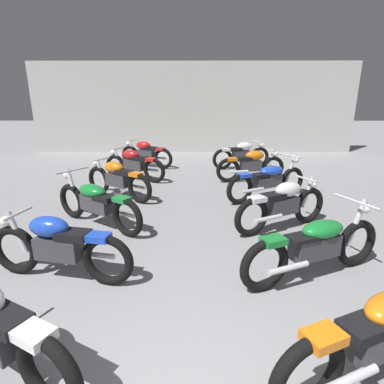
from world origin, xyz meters
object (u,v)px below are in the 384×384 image
motorcycle_left_row_2 (96,202)px  motorcycle_right_row_4 (251,165)px  motorcycle_right_row_3 (268,180)px  motorcycle_right_row_2 (283,204)px  motorcycle_right_row_1 (316,245)px  motorcycle_right_row_5 (242,154)px  motorcycle_left_row_5 (146,153)px  motorcycle_left_row_3 (118,179)px  motorcycle_right_row_0 (384,332)px  motorcycle_left_row_4 (134,164)px  motorcycle_left_row_1 (58,246)px

motorcycle_left_row_2 → motorcycle_right_row_4: 4.57m
motorcycle_right_row_3 → motorcycle_right_row_2: bearing=-94.2°
motorcycle_right_row_1 → motorcycle_right_row_5: bearing=89.9°
motorcycle_left_row_5 → motorcycle_right_row_2: 5.95m
motorcycle_left_row_3 → motorcycle_right_row_4: 3.65m
motorcycle_left_row_3 → motorcycle_right_row_4: size_ratio=0.88×
motorcycle_right_row_0 → motorcycle_left_row_4: bearing=116.5°
motorcycle_right_row_2 → motorcycle_left_row_3: bearing=152.3°
motorcycle_right_row_2 → motorcycle_right_row_1: bearing=-90.2°
motorcycle_right_row_0 → motorcycle_right_row_4: size_ratio=1.04×
motorcycle_right_row_2 → motorcycle_right_row_4: size_ratio=0.93×
motorcycle_left_row_3 → motorcycle_right_row_2: same height
motorcycle_left_row_1 → motorcycle_right_row_5: 7.23m
motorcycle_right_row_1 → motorcycle_right_row_4: (0.03, 4.79, 0.01)m
motorcycle_right_row_0 → motorcycle_right_row_4: bearing=89.5°
motorcycle_left_row_4 → motorcycle_right_row_0: motorcycle_right_row_0 is taller
motorcycle_left_row_3 → motorcycle_right_row_2: bearing=-27.7°
motorcycle_right_row_3 → motorcycle_right_row_1: bearing=-92.3°
motorcycle_left_row_5 → motorcycle_right_row_2: size_ratio=1.01×
motorcycle_left_row_5 → motorcycle_right_row_1: size_ratio=0.90×
motorcycle_right_row_0 → motorcycle_right_row_1: (0.02, 1.51, 0.00)m
motorcycle_left_row_2 → motorcycle_left_row_5: (0.14, 4.96, 0.01)m
motorcycle_right_row_4 → motorcycle_left_row_1: bearing=-124.0°
motorcycle_right_row_1 → motorcycle_right_row_3: 3.21m
motorcycle_left_row_2 → motorcycle_left_row_4: size_ratio=1.02×
motorcycle_left_row_3 → motorcycle_left_row_2: bearing=-89.7°
motorcycle_left_row_5 → motorcycle_right_row_3: motorcycle_right_row_3 is taller
motorcycle_left_row_4 → motorcycle_right_row_0: 7.13m
motorcycle_left_row_3 → motorcycle_right_row_2: (3.28, -1.73, 0.00)m
motorcycle_left_row_1 → motorcycle_right_row_0: motorcycle_right_row_0 is taller
motorcycle_right_row_3 → motorcycle_right_row_5: motorcycle_right_row_3 is taller
motorcycle_left_row_1 → motorcycle_left_row_5: size_ratio=1.07×
motorcycle_right_row_1 → motorcycle_right_row_5: size_ratio=1.06×
motorcycle_left_row_4 → motorcycle_right_row_3: motorcycle_right_row_3 is taller
motorcycle_left_row_5 → motorcycle_right_row_0: motorcycle_right_row_0 is taller
motorcycle_left_row_4 → motorcycle_right_row_0: size_ratio=0.90×
motorcycle_right_row_1 → motorcycle_right_row_5: motorcycle_right_row_1 is taller
motorcycle_left_row_1 → motorcycle_left_row_5: bearing=89.1°
motorcycle_left_row_3 → motorcycle_left_row_1: bearing=-89.3°
motorcycle_left_row_4 → motorcycle_left_row_1: bearing=-90.3°
motorcycle_right_row_2 → motorcycle_right_row_4: 3.26m
motorcycle_left_row_4 → motorcycle_right_row_5: (3.22, 1.52, 0.00)m
motorcycle_left_row_3 → motorcycle_left_row_4: size_ratio=0.94×
motorcycle_right_row_0 → motorcycle_right_row_2: size_ratio=1.13×
motorcycle_right_row_2 → motorcycle_right_row_0: bearing=-90.5°
motorcycle_right_row_5 → motorcycle_left_row_1: bearing=-116.7°
motorcycle_right_row_0 → motorcycle_right_row_5: motorcycle_right_row_0 is taller
motorcycle_left_row_2 → motorcycle_right_row_0: bearing=-44.1°
motorcycle_left_row_5 → motorcycle_right_row_0: 8.68m
motorcycle_left_row_4 → motorcycle_right_row_4: size_ratio=0.94×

